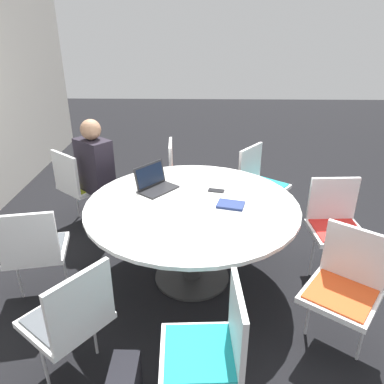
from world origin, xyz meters
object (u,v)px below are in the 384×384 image
(chair_1, at_px, (34,247))
(spiral_notebook, at_px, (231,205))
(chair_5, at_px, (336,221))
(chair_7, at_px, (182,172))
(chair_2, at_px, (71,315))
(chair_4, at_px, (345,283))
(chair_0, at_px, (78,182))
(chair_3, at_px, (212,345))
(laptop, at_px, (155,183))
(chair_6, at_px, (260,180))
(person_0, at_px, (96,168))
(cell_phone, at_px, (216,191))

(chair_1, xyz_separation_m, spiral_notebook, (0.28, -1.50, 0.23))
(chair_5, relative_size, chair_7, 1.00)
(chair_2, bearing_deg, chair_4, -42.01)
(chair_2, distance_m, spiral_notebook, 1.42)
(chair_5, distance_m, chair_7, 1.74)
(chair_0, distance_m, chair_3, 2.54)
(chair_3, bearing_deg, chair_2, 73.16)
(laptop, bearing_deg, spiral_notebook, -76.46)
(chair_0, xyz_separation_m, chair_6, (0.10, -1.92, 0.00))
(chair_2, xyz_separation_m, chair_4, (0.34, -1.70, 0.00))
(chair_5, bearing_deg, chair_2, 28.12)
(chair_4, bearing_deg, chair_2, 48.31)
(chair_4, relative_size, chair_7, 1.00)
(chair_1, relative_size, spiral_notebook, 3.54)
(chair_0, xyz_separation_m, chair_1, (-1.23, -0.04, 0.00))
(chair_4, xyz_separation_m, person_0, (1.52, 2.01, 0.20))
(chair_0, relative_size, person_0, 0.71)
(chair_0, height_order, chair_1, same)
(chair_7, distance_m, cell_phone, 1.06)
(chair_3, xyz_separation_m, laptop, (1.49, 0.47, 0.28))
(chair_3, height_order, chair_7, same)
(chair_3, bearing_deg, chair_6, -17.29)
(person_0, relative_size, spiral_notebook, 4.99)
(chair_1, relative_size, chair_2, 1.00)
(chair_1, height_order, chair_4, same)
(chair_0, bearing_deg, chair_6, 42.21)
(chair_5, relative_size, laptop, 2.16)
(chair_3, distance_m, laptop, 1.59)
(chair_6, bearing_deg, chair_7, -66.36)
(chair_3, bearing_deg, chair_1, 52.47)
(laptop, xyz_separation_m, cell_phone, (-0.03, -0.53, -0.05))
(chair_5, height_order, chair_6, same)
(chair_6, bearing_deg, laptop, -16.44)
(person_0, bearing_deg, chair_5, 21.96)
(chair_7, relative_size, spiral_notebook, 3.54)
(chair_5, relative_size, chair_6, 1.00)
(chair_4, xyz_separation_m, laptop, (0.96, 1.35, 0.28))
(chair_1, relative_size, chair_5, 1.00)
(chair_2, bearing_deg, chair_0, 52.45)
(chair_1, bearing_deg, laptop, 22.60)
(chair_4, bearing_deg, laptop, 1.78)
(chair_3, bearing_deg, chair_7, 3.20)
(chair_0, height_order, chair_6, same)
(chair_3, bearing_deg, laptop, 14.15)
(chair_5, bearing_deg, laptop, -8.15)
(person_0, xyz_separation_m, spiral_notebook, (-0.87, -1.29, 0.04))
(laptop, bearing_deg, person_0, 89.01)
(chair_2, height_order, chair_3, same)
(chair_0, relative_size, spiral_notebook, 3.54)
(chair_0, height_order, laptop, laptop)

